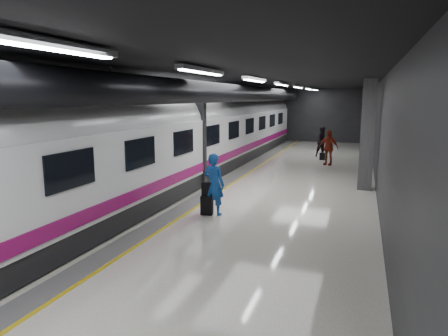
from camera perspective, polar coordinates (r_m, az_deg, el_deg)
The scene contains 9 objects.
ground at distance 16.23m, azimuth 3.08°, elevation -3.35°, with size 40.00×40.00×0.00m, color white.
platform_hall at distance 16.79m, azimuth 3.16°, elevation 9.29°, with size 10.02×40.02×4.51m.
train at distance 17.05m, azimuth -7.42°, elevation 4.29°, with size 3.05×38.00×4.05m.
traveler_main at distance 12.83m, azimuth -1.45°, elevation -2.32°, with size 0.73×0.48×2.01m, color blue.
suitcase_main at distance 12.98m, azimuth -2.46°, elevation -5.33°, with size 0.38×0.24×0.62m, color black.
shoulder_bag at distance 12.88m, azimuth -2.47°, elevation -3.01°, with size 0.33×0.18×0.44m, color black.
traveler_far_a at distance 26.27m, azimuth 13.93°, elevation 3.66°, with size 0.95×0.74×1.95m, color black.
traveler_far_b at distance 23.16m, azimuth 14.68°, elevation 2.83°, with size 1.15×0.48×1.96m, color maroon.
suitcase_far at distance 25.07m, azimuth 13.84°, elevation 1.63°, with size 0.30×0.19×0.44m, color black.
Camera 1 is at (4.35, -15.18, 3.74)m, focal length 32.00 mm.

